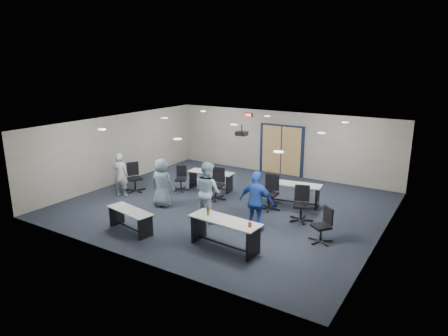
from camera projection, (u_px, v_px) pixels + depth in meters
The scene contains 24 objects.
floor at pixel (226, 205), 13.56m from camera, with size 10.00×10.00×0.00m, color black.
back_wall at pixel (282, 143), 16.89m from camera, with size 10.00×0.04×2.70m, color gray.
front_wall at pixel (127, 207), 9.53m from camera, with size 10.00×0.04×2.70m, color gray.
left_wall at pixel (119, 149), 15.77m from camera, with size 0.04×9.00×2.70m, color gray.
right_wall at pixel (385, 191), 10.64m from camera, with size 0.04×9.00×2.70m, color gray.
ceiling at pixel (226, 126), 12.86m from camera, with size 10.00×9.00×0.04m, color silver.
double_door at pixel (281, 150), 16.94m from camera, with size 2.00×0.07×2.20m.
exit_sign at pixel (249, 115), 17.38m from camera, with size 0.32×0.07×0.18m.
ceiling_projector at pixel (242, 133), 13.19m from camera, with size 0.35×0.32×0.37m.
ceiling_can_lights at pixel (230, 126), 13.07m from camera, with size 6.24×5.74×0.02m, color silver, non-canonical shape.
table_front_left at pixel (130, 217), 11.34m from camera, with size 1.64×0.80×0.64m.
table_front_right at pixel (225, 228), 10.26m from camera, with size 1.99×0.78×1.09m.
table_back_left at pixel (211, 178), 15.01m from camera, with size 1.78×0.79×0.70m.
table_back_right at pixel (293, 190), 13.44m from camera, with size 1.89×0.88×0.74m.
chair_back_a at pixel (181, 179), 14.94m from camera, with size 0.58×0.58×0.92m, color black, non-canonical shape.
chair_back_b at pixel (216, 184), 13.94m from camera, with size 0.69×0.69×1.10m, color black, non-canonical shape.
chair_back_c at pixel (269, 193), 12.99m from camera, with size 0.71×0.71×1.13m, color black, non-canonical shape.
chair_back_d at pixel (301, 204), 12.04m from camera, with size 0.68×0.68×1.08m, color black, non-canonical shape.
chair_loose_left at pixel (135, 177), 14.81m from camera, with size 0.68×0.68×1.08m, color black, non-canonical shape.
chair_loose_right at pixel (321, 225), 10.63m from camera, with size 0.61×0.61×0.96m, color black, non-canonical shape.
person_gray at pixel (121, 175), 14.27m from camera, with size 0.57×0.38×1.58m, color gray.
person_plaid at pixel (162, 183), 13.20m from camera, with size 0.80×0.52×1.64m, color slate.
person_lightblue at pixel (208, 191), 12.05m from camera, with size 0.89×0.69×1.83m, color #A3C3D8.
person_navy at pixel (257, 202), 11.23m from camera, with size 1.04×0.43×1.78m, color #1C3F9B.
Camera 1 is at (6.73, -10.85, 4.71)m, focal length 32.00 mm.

